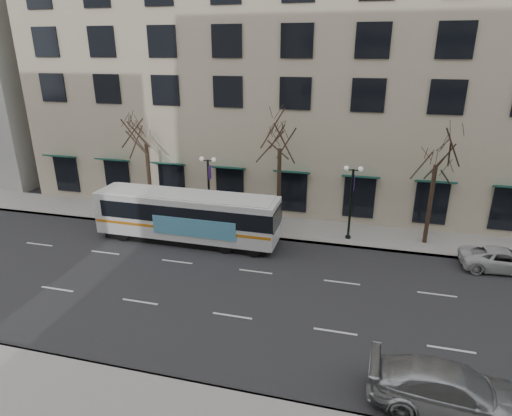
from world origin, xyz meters
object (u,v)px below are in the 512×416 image
(tree_far_right, at_px, (438,150))
(lamp_post_left, at_px, (209,188))
(lamp_post_right, at_px, (351,199))
(white_pickup, at_px, (503,259))
(tree_far_mid, at_px, (280,135))
(city_bus, at_px, (188,216))
(tree_far_left, at_px, (145,131))
(silver_car, at_px, (451,390))

(tree_far_right, height_order, lamp_post_left, tree_far_right)
(lamp_post_right, relative_size, white_pickup, 1.10)
(tree_far_mid, height_order, tree_far_right, tree_far_mid)
(lamp_post_left, relative_size, city_bus, 0.42)
(tree_far_left, bearing_deg, silver_car, -37.16)
(tree_far_left, relative_size, white_pickup, 1.75)
(city_bus, bearing_deg, tree_far_right, 13.06)
(tree_far_left, distance_m, lamp_post_left, 6.29)
(tree_far_left, height_order, tree_far_mid, tree_far_mid)
(tree_far_left, distance_m, lamp_post_right, 15.48)
(city_bus, height_order, silver_car, city_bus)
(tree_far_right, bearing_deg, tree_far_left, 180.00)
(tree_far_left, xyz_separation_m, tree_far_right, (20.00, 0.00, -0.28))
(tree_far_left, relative_size, city_bus, 0.67)
(lamp_post_left, bearing_deg, tree_far_right, 2.29)
(tree_far_left, relative_size, silver_car, 1.43)
(lamp_post_right, xyz_separation_m, silver_car, (4.33, -14.06, -2.10))
(tree_far_mid, xyz_separation_m, city_bus, (-5.47, -3.40, -5.07))
(lamp_post_left, relative_size, white_pickup, 1.10)
(white_pickup, bearing_deg, lamp_post_right, 74.09)
(tree_far_mid, bearing_deg, lamp_post_right, -6.83)
(lamp_post_right, bearing_deg, lamp_post_left, 180.00)
(tree_far_right, distance_m, silver_car, 15.70)
(tree_far_right, bearing_deg, silver_car, -92.60)
(tree_far_right, height_order, lamp_post_right, tree_far_right)
(tree_far_left, distance_m, white_pickup, 24.92)
(tree_far_left, xyz_separation_m, lamp_post_right, (15.01, -0.60, -3.75))
(silver_car, distance_m, white_pickup, 12.94)
(lamp_post_right, distance_m, white_pickup, 9.53)
(tree_far_mid, height_order, lamp_post_right, tree_far_mid)
(tree_far_right, height_order, silver_car, tree_far_right)
(lamp_post_right, bearing_deg, white_pickup, -12.49)
(tree_far_left, distance_m, city_bus, 7.47)
(tree_far_right, bearing_deg, white_pickup, -32.76)
(tree_far_left, bearing_deg, white_pickup, -6.17)
(tree_far_mid, relative_size, white_pickup, 1.80)
(lamp_post_left, bearing_deg, lamp_post_right, 0.00)
(silver_car, bearing_deg, lamp_post_left, 48.08)
(tree_far_right, relative_size, silver_car, 1.39)
(tree_far_mid, distance_m, tree_far_right, 10.01)
(tree_far_right, xyz_separation_m, lamp_post_right, (-4.99, -0.60, -3.48))
(city_bus, distance_m, silver_car, 18.62)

